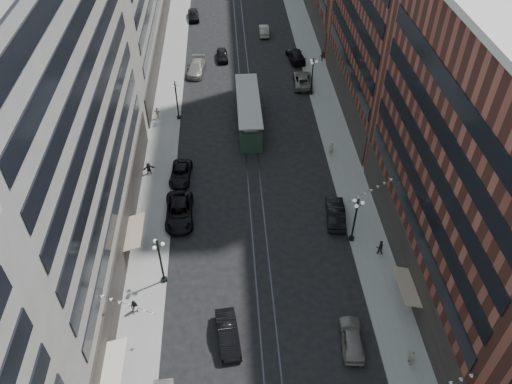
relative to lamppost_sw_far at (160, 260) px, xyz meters
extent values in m
plane|color=black|center=(9.20, 32.00, -3.10)|extent=(220.00, 220.00, 0.00)
cube|color=gray|center=(-1.80, 42.00, -3.02)|extent=(4.00, 180.00, 0.15)
cube|color=gray|center=(20.20, 42.00, -3.02)|extent=(4.00, 180.00, 0.15)
cube|color=#2D2D33|center=(8.50, 42.00, -3.09)|extent=(0.12, 180.00, 0.02)
cube|color=#2D2D33|center=(9.90, 42.00, -3.09)|extent=(0.12, 180.00, 0.02)
cube|color=#9C978A|center=(-7.80, 5.00, 10.90)|extent=(8.00, 36.00, 28.00)
cube|color=brown|center=(26.20, 0.00, 8.90)|extent=(8.00, 30.00, 24.00)
cylinder|color=black|center=(0.00, 0.00, -2.80)|extent=(0.56, 0.56, 0.30)
cylinder|color=black|center=(0.00, 0.00, -0.35)|extent=(0.18, 0.18, 5.20)
sphere|color=black|center=(0.00, 0.00, 2.45)|extent=(0.24, 0.24, 0.24)
sphere|color=white|center=(0.45, 0.00, 2.05)|extent=(0.36, 0.36, 0.36)
sphere|color=white|center=(-0.22, 0.39, 2.05)|extent=(0.36, 0.36, 0.36)
sphere|color=white|center=(-0.22, -0.39, 2.05)|extent=(0.36, 0.36, 0.36)
cylinder|color=black|center=(0.00, 27.00, -2.80)|extent=(0.56, 0.56, 0.30)
cylinder|color=black|center=(0.00, 27.00, -0.35)|extent=(0.18, 0.18, 5.20)
sphere|color=black|center=(0.00, 27.00, 2.45)|extent=(0.24, 0.24, 0.24)
sphere|color=white|center=(0.45, 27.00, 2.05)|extent=(0.36, 0.36, 0.36)
sphere|color=white|center=(-0.22, 27.39, 2.05)|extent=(0.36, 0.36, 0.36)
sphere|color=white|center=(-0.22, 26.61, 2.05)|extent=(0.36, 0.36, 0.36)
cylinder|color=black|center=(18.40, 4.00, -2.80)|extent=(0.56, 0.56, 0.30)
cylinder|color=black|center=(18.40, 4.00, -0.35)|extent=(0.18, 0.18, 5.20)
sphere|color=black|center=(18.40, 4.00, 2.45)|extent=(0.24, 0.24, 0.24)
sphere|color=white|center=(18.85, 4.00, 2.05)|extent=(0.36, 0.36, 0.36)
sphere|color=white|center=(18.18, 4.39, 2.05)|extent=(0.36, 0.36, 0.36)
sphere|color=white|center=(18.18, 3.61, 2.05)|extent=(0.36, 0.36, 0.36)
cylinder|color=black|center=(18.40, 32.00, -2.80)|extent=(0.56, 0.56, 0.30)
cylinder|color=black|center=(18.40, 32.00, -0.35)|extent=(0.18, 0.18, 5.20)
sphere|color=black|center=(18.40, 32.00, 2.45)|extent=(0.24, 0.24, 0.24)
sphere|color=white|center=(18.85, 32.00, 2.05)|extent=(0.36, 0.36, 0.36)
sphere|color=white|center=(18.18, 32.39, 2.05)|extent=(0.36, 0.36, 0.36)
sphere|color=white|center=(18.18, 31.61, 2.05)|extent=(0.36, 0.36, 0.36)
cube|color=#253B2B|center=(9.20, 25.43, -1.69)|extent=(2.70, 12.95, 2.81)
cube|color=gray|center=(9.20, 25.43, 0.03)|extent=(1.73, 11.87, 0.65)
cube|color=gray|center=(9.20, 25.43, 0.47)|extent=(2.91, 13.17, 0.16)
cylinder|color=black|center=(9.20, 20.57, -2.72)|extent=(2.48, 0.76, 0.76)
cylinder|color=black|center=(9.20, 30.28, -2.72)|extent=(2.48, 0.76, 0.76)
imported|color=black|center=(1.04, 8.38, -2.24)|extent=(3.05, 6.26, 1.71)
imported|color=slate|center=(16.00, -7.49, -2.32)|extent=(2.22, 4.70, 1.55)
imported|color=black|center=(5.78, -6.44, -2.30)|extent=(2.23, 4.98, 1.59)
imported|color=black|center=(-2.24, -3.30, -2.20)|extent=(0.81, 0.57, 1.50)
imported|color=beige|center=(20.31, -9.64, -2.07)|extent=(0.62, 1.09, 1.76)
imported|color=black|center=(0.86, 14.80, -2.41)|extent=(2.63, 5.07, 1.37)
imported|color=gray|center=(2.05, 39.51, -2.26)|extent=(2.98, 5.98, 1.67)
imported|color=black|center=(1.03, 59.26, -2.29)|extent=(2.32, 4.88, 1.61)
imported|color=black|center=(17.31, 7.11, -2.25)|extent=(2.36, 5.30, 1.69)
imported|color=#65635A|center=(17.60, 34.94, -2.31)|extent=(2.94, 5.80, 1.57)
imported|color=black|center=(17.53, 42.51, -2.28)|extent=(2.92, 5.82, 1.62)
imported|color=black|center=(6.02, 43.49, -2.38)|extent=(1.90, 4.30, 1.44)
imported|color=gray|center=(13.27, 52.09, -2.35)|extent=(1.67, 4.57, 1.50)
imported|color=black|center=(-2.83, 15.70, -2.19)|extent=(1.46, 0.81, 1.51)
imported|color=beige|center=(-2.71, 27.12, -2.10)|extent=(1.08, 0.75, 1.69)
imported|color=black|center=(20.69, 2.04, -2.13)|extent=(0.85, 0.55, 1.64)
imported|color=#A39E87|center=(18.76, 17.95, -2.03)|extent=(0.79, 0.66, 1.84)
imported|color=black|center=(21.63, 41.79, -2.18)|extent=(1.04, 0.54, 1.54)
camera|label=1|loc=(6.64, -29.34, 34.21)|focal=35.00mm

